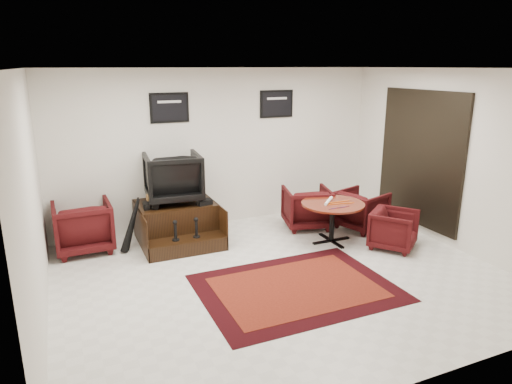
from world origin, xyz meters
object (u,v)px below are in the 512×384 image
at_px(meeting_table, 333,208).
at_px(table_chair_window, 361,208).
at_px(armchair_side, 83,224).
at_px(table_chair_corner, 394,228).
at_px(shine_podium, 177,224).
at_px(table_chair_back, 307,205).
at_px(shine_chair, 173,175).

height_order(meeting_table, table_chair_window, table_chair_window).
bearing_deg(armchair_side, table_chair_corner, 156.28).
height_order(shine_podium, table_chair_back, table_chair_back).
relative_size(table_chair_back, table_chair_corner, 1.18).
distance_m(shine_podium, table_chair_back, 2.33).
bearing_deg(table_chair_corner, meeting_table, 102.68).
relative_size(shine_podium, armchair_side, 1.48).
xyz_separation_m(shine_chair, armchair_side, (-1.45, 0.04, -0.66)).
relative_size(shine_chair, armchair_side, 1.03).
xyz_separation_m(shine_podium, armchair_side, (-1.45, 0.18, 0.14)).
height_order(shine_podium, armchair_side, armchair_side).
relative_size(meeting_table, table_chair_back, 1.27).
height_order(armchair_side, table_chair_corner, armchair_side).
height_order(shine_chair, table_chair_window, shine_chair).
bearing_deg(shine_podium, armchair_side, 172.96).
relative_size(meeting_table, table_chair_window, 1.34).
bearing_deg(shine_chair, table_chair_corner, 154.51).
bearing_deg(table_chair_corner, table_chair_back, 81.04).
distance_m(shine_chair, meeting_table, 2.67).
height_order(meeting_table, table_chair_back, table_chair_back).
relative_size(armchair_side, table_chair_back, 1.08).
relative_size(meeting_table, table_chair_corner, 1.50).
height_order(shine_podium, table_chair_window, table_chair_window).
bearing_deg(shine_podium, shine_chair, 90.00).
distance_m(shine_podium, table_chair_corner, 3.52).
bearing_deg(meeting_table, table_chair_window, 22.43).
relative_size(shine_podium, shine_chair, 1.43).
height_order(shine_chair, meeting_table, shine_chair).
bearing_deg(shine_chair, table_chair_back, 175.17).
xyz_separation_m(shine_podium, table_chair_window, (3.17, -0.72, 0.08)).
xyz_separation_m(shine_podium, table_chair_corner, (3.09, -1.69, 0.04)).
xyz_separation_m(table_chair_back, table_chair_corner, (0.78, -1.42, -0.06)).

